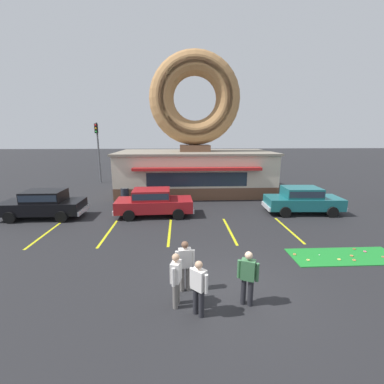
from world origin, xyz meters
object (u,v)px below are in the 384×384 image
golf_ball (319,255)px  pedestrian_clipboard_woman (176,278)px  pedestrian_blue_sweater_man (185,264)px  car_black (44,203)px  pedestrian_hooded_kid (248,276)px  pedestrian_leather_jacket_man (199,286)px  trash_bin (125,195)px  car_teal (302,199)px  traffic_light_pole (98,145)px  car_red (153,201)px

golf_ball → pedestrian_clipboard_woman: (-5.62, -2.74, 0.82)m
golf_ball → pedestrian_clipboard_woman: size_ratio=0.03×
golf_ball → pedestrian_blue_sweater_man: pedestrian_blue_sweater_man is taller
car_black → pedestrian_hooded_kid: size_ratio=2.84×
pedestrian_blue_sweater_man → pedestrian_clipboard_woman: size_ratio=1.02×
golf_ball → pedestrian_leather_jacket_man: bearing=-148.0°
pedestrian_leather_jacket_man → trash_bin: (-4.40, 12.05, -0.36)m
pedestrian_leather_jacket_man → pedestrian_clipboard_woman: pedestrian_clipboard_woman is taller
car_black → pedestrian_clipboard_woman: size_ratio=2.89×
car_teal → car_black: bearing=-179.2°
car_teal → trash_bin: (-11.35, 3.27, -0.37)m
traffic_light_pole → pedestrian_blue_sweater_man: bearing=-66.5°
car_red → pedestrian_leather_jacket_man: size_ratio=2.96×
golf_ball → pedestrian_hooded_kid: size_ratio=0.03×
pedestrian_hooded_kid → golf_ball: bearing=37.4°
golf_ball → traffic_light_pole: (-13.40, 16.51, 3.66)m
trash_bin → traffic_light_pole: (-3.98, 7.61, 3.21)m
golf_ball → pedestrian_clipboard_woman: bearing=-154.0°
pedestrian_clipboard_woman → car_red: bearing=99.9°
pedestrian_hooded_kid → pedestrian_leather_jacket_man: size_ratio=1.03×
trash_bin → traffic_light_pole: traffic_light_pole is taller
golf_ball → pedestrian_blue_sweater_man: bearing=-159.3°
pedestrian_blue_sweater_man → pedestrian_hooded_kid: bearing=-23.7°
pedestrian_blue_sweater_man → traffic_light_pole: bearing=113.5°
pedestrian_blue_sweater_man → pedestrian_leather_jacket_man: bearing=-73.5°
car_black → pedestrian_leather_jacket_man: 11.89m
golf_ball → pedestrian_hooded_kid: (-3.64, -2.78, 0.84)m
pedestrian_clipboard_woman → traffic_light_pole: (-7.78, 19.25, 2.84)m
trash_bin → car_black: bearing=-137.8°
pedestrian_hooded_kid → pedestrian_leather_jacket_man: bearing=-165.2°
car_red → traffic_light_pole: 13.01m
car_black → car_red: (6.23, 0.10, 0.00)m
pedestrian_blue_sweater_man → pedestrian_clipboard_woman: 0.77m
car_red → pedestrian_hooded_kid: (3.42, -8.30, 0.02)m
car_teal → pedestrian_clipboard_woman: car_teal is taller
pedestrian_hooded_kid → pedestrian_clipboard_woman: 1.98m
pedestrian_clipboard_woman → trash_bin: pedestrian_clipboard_woman is taller
car_red → pedestrian_hooded_kid: size_ratio=2.87×
golf_ball → car_black: (-13.28, 5.42, 0.82)m
car_red → pedestrian_hooded_kid: bearing=-67.6°
car_teal → pedestrian_clipboard_woman: bearing=-132.0°
car_black → car_teal: same height
car_teal → trash_bin: bearing=163.9°
pedestrian_blue_sweater_man → car_black: bearing=136.8°
pedestrian_blue_sweater_man → trash_bin: pedestrian_blue_sweater_man is taller
pedestrian_leather_jacket_man → trash_bin: 12.83m
pedestrian_blue_sweater_man → traffic_light_pole: 20.40m
car_teal → pedestrian_blue_sweater_man: size_ratio=2.86×
car_teal → pedestrian_hooded_kid: bearing=-123.5°
car_red → pedestrian_clipboard_woman: 8.39m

